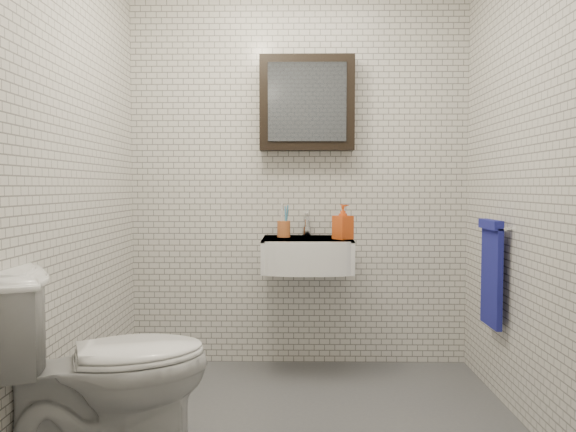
{
  "coord_description": "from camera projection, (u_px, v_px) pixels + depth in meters",
  "views": [
    {
      "loc": [
        -0.02,
        -2.69,
        1.17
      ],
      "look_at": [
        -0.06,
        0.45,
        1.0
      ],
      "focal_mm": 35.0,
      "sensor_mm": 36.0,
      "label": 1
    }
  ],
  "objects": [
    {
      "name": "toothbrush_cup",
      "position": [
        284.0,
        228.0,
        3.54
      ],
      "size": [
        0.1,
        0.1,
        0.23
      ],
      "rotation": [
        0.0,
        0.0,
        -0.26
      ],
      "color": "#BE612F",
      "rests_on": "washbasin"
    },
    {
      "name": "mirror_cabinet",
      "position": [
        307.0,
        103.0,
        3.58
      ],
      "size": [
        0.6,
        0.15,
        0.6
      ],
      "color": "black",
      "rests_on": "room_shell"
    },
    {
      "name": "towel_rail",
      "position": [
        492.0,
        269.0,
        3.04
      ],
      "size": [
        0.09,
        0.3,
        0.58
      ],
      "color": "silver",
      "rests_on": "room_shell"
    },
    {
      "name": "faucet",
      "position": [
        307.0,
        225.0,
        3.63
      ],
      "size": [
        0.06,
        0.2,
        0.15
      ],
      "color": "silver",
      "rests_on": "washbasin"
    },
    {
      "name": "room_shell",
      "position": [
        300.0,
        124.0,
        2.67
      ],
      "size": [
        2.22,
        2.02,
        2.51
      ],
      "color": "silver",
      "rests_on": "ground"
    },
    {
      "name": "ground",
      "position": [
        300.0,
        424.0,
        2.75
      ],
      "size": [
        2.2,
        2.0,
        0.01
      ],
      "primitive_type": "cube",
      "color": "#4C4E53",
      "rests_on": "ground"
    },
    {
      "name": "soap_bottle",
      "position": [
        343.0,
        222.0,
        3.39
      ],
      "size": [
        0.14,
        0.14,
        0.21
      ],
      "primitive_type": "imported",
      "rotation": [
        0.0,
        0.0,
        0.65
      ],
      "color": "#E54718",
      "rests_on": "washbasin"
    },
    {
      "name": "washbasin",
      "position": [
        307.0,
        254.0,
        3.44
      ],
      "size": [
        0.55,
        0.5,
        0.2
      ],
      "color": "white",
      "rests_on": "room_shell"
    },
    {
      "name": "toilet",
      "position": [
        104.0,
        368.0,
        2.29
      ],
      "size": [
        0.97,
        0.78,
        0.86
      ],
      "primitive_type": "imported",
      "rotation": [
        0.0,
        0.0,
        1.98
      ],
      "color": "white",
      "rests_on": "ground"
    }
  ]
}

